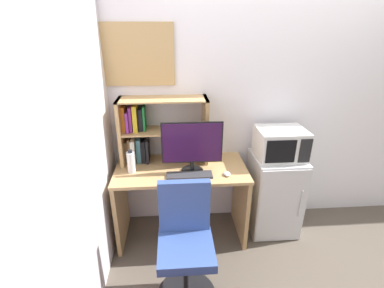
{
  "coord_description": "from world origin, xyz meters",
  "views": [
    {
      "loc": [
        -1.01,
        -2.55,
        1.97
      ],
      "look_at": [
        -0.84,
        -0.34,
        1.02
      ],
      "focal_mm": 25.71,
      "sensor_mm": 36.0,
      "label": 1
    }
  ],
  "objects_px": {
    "hutch_bookshelf": "(150,130)",
    "keyboard": "(189,175)",
    "mini_fridge": "(274,193)",
    "wall_corkboard": "(135,55)",
    "computer_mouse": "(227,174)",
    "microwave": "(280,144)",
    "monitor": "(192,145)",
    "desk_chair": "(186,250)",
    "water_bottle": "(131,162)"
  },
  "relations": [
    {
      "from": "hutch_bookshelf",
      "to": "keyboard",
      "type": "height_order",
      "value": "hutch_bookshelf"
    },
    {
      "from": "hutch_bookshelf",
      "to": "water_bottle",
      "type": "distance_m",
      "value": 0.35
    },
    {
      "from": "hutch_bookshelf",
      "to": "microwave",
      "type": "distance_m",
      "value": 1.23
    },
    {
      "from": "desk_chair",
      "to": "microwave",
      "type": "bearing_deg",
      "value": 38.02
    },
    {
      "from": "computer_mouse",
      "to": "desk_chair",
      "type": "distance_m",
      "value": 0.73
    },
    {
      "from": "wall_corkboard",
      "to": "hutch_bookshelf",
      "type": "bearing_deg",
      "value": -48.15
    },
    {
      "from": "monitor",
      "to": "microwave",
      "type": "distance_m",
      "value": 0.85
    },
    {
      "from": "hutch_bookshelf",
      "to": "microwave",
      "type": "relative_size",
      "value": 1.83
    },
    {
      "from": "wall_corkboard",
      "to": "water_bottle",
      "type": "bearing_deg",
      "value": -100.83
    },
    {
      "from": "keyboard",
      "to": "wall_corkboard",
      "type": "bearing_deg",
      "value": 134.5
    },
    {
      "from": "keyboard",
      "to": "mini_fridge",
      "type": "distance_m",
      "value": 0.97
    },
    {
      "from": "keyboard",
      "to": "water_bottle",
      "type": "xyz_separation_m",
      "value": [
        -0.51,
        0.11,
        0.09
      ]
    },
    {
      "from": "mini_fridge",
      "to": "wall_corkboard",
      "type": "distance_m",
      "value": 1.89
    },
    {
      "from": "monitor",
      "to": "keyboard",
      "type": "height_order",
      "value": "monitor"
    },
    {
      "from": "water_bottle",
      "to": "microwave",
      "type": "distance_m",
      "value": 1.39
    },
    {
      "from": "keyboard",
      "to": "microwave",
      "type": "relative_size",
      "value": 0.9
    },
    {
      "from": "water_bottle",
      "to": "mini_fridge",
      "type": "distance_m",
      "value": 1.46
    },
    {
      "from": "computer_mouse",
      "to": "water_bottle",
      "type": "bearing_deg",
      "value": 171.75
    },
    {
      "from": "monitor",
      "to": "computer_mouse",
      "type": "bearing_deg",
      "value": -17.58
    },
    {
      "from": "keyboard",
      "to": "water_bottle",
      "type": "relative_size",
      "value": 1.87
    },
    {
      "from": "monitor",
      "to": "keyboard",
      "type": "distance_m",
      "value": 0.26
    },
    {
      "from": "computer_mouse",
      "to": "wall_corkboard",
      "type": "bearing_deg",
      "value": 149.3
    },
    {
      "from": "mini_fridge",
      "to": "microwave",
      "type": "bearing_deg",
      "value": 89.96
    },
    {
      "from": "keyboard",
      "to": "microwave",
      "type": "bearing_deg",
      "value": 13.72
    },
    {
      "from": "monitor",
      "to": "keyboard",
      "type": "relative_size",
      "value": 1.33
    },
    {
      "from": "keyboard",
      "to": "computer_mouse",
      "type": "relative_size",
      "value": 4.73
    },
    {
      "from": "keyboard",
      "to": "desk_chair",
      "type": "xyz_separation_m",
      "value": [
        -0.06,
        -0.52,
        -0.34
      ]
    },
    {
      "from": "mini_fridge",
      "to": "wall_corkboard",
      "type": "relative_size",
      "value": 1.19
    },
    {
      "from": "water_bottle",
      "to": "microwave",
      "type": "bearing_deg",
      "value": 4.05
    },
    {
      "from": "hutch_bookshelf",
      "to": "desk_chair",
      "type": "xyz_separation_m",
      "value": [
        0.28,
        -0.86,
        -0.65
      ]
    },
    {
      "from": "computer_mouse",
      "to": "water_bottle",
      "type": "xyz_separation_m",
      "value": [
        -0.84,
        0.12,
        0.08
      ]
    },
    {
      "from": "keyboard",
      "to": "mini_fridge",
      "type": "relative_size",
      "value": 0.49
    },
    {
      "from": "microwave",
      "to": "hutch_bookshelf",
      "type": "bearing_deg",
      "value": 173.97
    },
    {
      "from": "monitor",
      "to": "keyboard",
      "type": "bearing_deg",
      "value": -109.06
    },
    {
      "from": "microwave",
      "to": "wall_corkboard",
      "type": "height_order",
      "value": "wall_corkboard"
    },
    {
      "from": "hutch_bookshelf",
      "to": "monitor",
      "type": "distance_m",
      "value": 0.46
    },
    {
      "from": "desk_chair",
      "to": "water_bottle",
      "type": "bearing_deg",
      "value": 125.3
    },
    {
      "from": "keyboard",
      "to": "wall_corkboard",
      "type": "height_order",
      "value": "wall_corkboard"
    },
    {
      "from": "monitor",
      "to": "desk_chair",
      "type": "height_order",
      "value": "monitor"
    },
    {
      "from": "hutch_bookshelf",
      "to": "monitor",
      "type": "xyz_separation_m",
      "value": [
        0.38,
        -0.25,
        -0.06
      ]
    },
    {
      "from": "computer_mouse",
      "to": "microwave",
      "type": "bearing_deg",
      "value": 22.14
    },
    {
      "from": "monitor",
      "to": "hutch_bookshelf",
      "type": "bearing_deg",
      "value": 146.0
    },
    {
      "from": "computer_mouse",
      "to": "wall_corkboard",
      "type": "height_order",
      "value": "wall_corkboard"
    },
    {
      "from": "monitor",
      "to": "computer_mouse",
      "type": "xyz_separation_m",
      "value": [
        0.3,
        -0.1,
        -0.24
      ]
    },
    {
      "from": "keyboard",
      "to": "wall_corkboard",
      "type": "relative_size",
      "value": 0.58
    },
    {
      "from": "computer_mouse",
      "to": "wall_corkboard",
      "type": "distance_m",
      "value": 1.32
    },
    {
      "from": "hutch_bookshelf",
      "to": "computer_mouse",
      "type": "bearing_deg",
      "value": -27.28
    },
    {
      "from": "hutch_bookshelf",
      "to": "wall_corkboard",
      "type": "relative_size",
      "value": 1.18
    },
    {
      "from": "hutch_bookshelf",
      "to": "water_bottle",
      "type": "xyz_separation_m",
      "value": [
        -0.17,
        -0.23,
        -0.21
      ]
    },
    {
      "from": "desk_chair",
      "to": "mini_fridge",
      "type": "bearing_deg",
      "value": 37.91
    }
  ]
}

